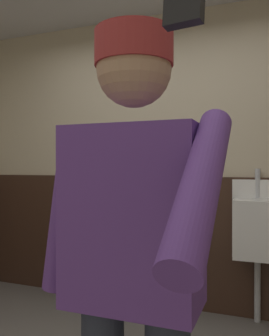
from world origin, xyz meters
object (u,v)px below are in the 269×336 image
Objects in this scene: urinal_right at (257,228)px; person at (133,248)px; urinal_middle at (165,222)px; urinal_left at (88,218)px.

person reaches higher than urinal_right.
urinal_right is 1.94m from person.
person is at bearing -76.83° from urinal_middle.
person reaches higher than urinal_left.
urinal_middle is at bearing 0.00° from urinal_left.
urinal_middle and urinal_right have the same top height.
urinal_middle is at bearing 103.17° from person.
urinal_left is 0.74× the size of person.
urinal_left is 1.00× the size of urinal_right.
urinal_middle is (0.75, 0.00, 0.00)m from urinal_left.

